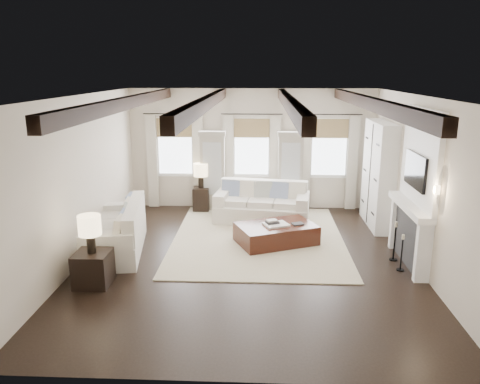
{
  "coord_description": "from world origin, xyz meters",
  "views": [
    {
      "loc": [
        0.25,
        -8.63,
        3.66
      ],
      "look_at": [
        -0.19,
        0.96,
        1.15
      ],
      "focal_mm": 35.0,
      "sensor_mm": 36.0,
      "label": 1
    }
  ],
  "objects_px": {
    "sofa_left": "(119,232)",
    "side_table_back": "(201,199)",
    "sofa_back": "(262,205)",
    "ottoman": "(276,234)",
    "side_table_front": "(93,268)"
  },
  "relations": [
    {
      "from": "sofa_back",
      "to": "side_table_back",
      "type": "bearing_deg",
      "value": 153.75
    },
    {
      "from": "sofa_back",
      "to": "side_table_back",
      "type": "distance_m",
      "value": 1.81
    },
    {
      "from": "sofa_left",
      "to": "side_table_back",
      "type": "relative_size",
      "value": 3.92
    },
    {
      "from": "ottoman",
      "to": "side_table_back",
      "type": "relative_size",
      "value": 2.58
    },
    {
      "from": "side_table_front",
      "to": "side_table_back",
      "type": "xyz_separation_m",
      "value": [
        1.33,
        4.53,
        0.02
      ]
    },
    {
      "from": "sofa_left",
      "to": "sofa_back",
      "type": "bearing_deg",
      "value": 35.89
    },
    {
      "from": "side_table_front",
      "to": "sofa_left",
      "type": "bearing_deg",
      "value": 90.54
    },
    {
      "from": "sofa_left",
      "to": "side_table_back",
      "type": "height_order",
      "value": "sofa_left"
    },
    {
      "from": "sofa_left",
      "to": "side_table_front",
      "type": "relative_size",
      "value": 4.14
    },
    {
      "from": "sofa_back",
      "to": "sofa_left",
      "type": "height_order",
      "value": "sofa_left"
    },
    {
      "from": "sofa_back",
      "to": "sofa_left",
      "type": "relative_size",
      "value": 0.97
    },
    {
      "from": "side_table_front",
      "to": "side_table_back",
      "type": "bearing_deg",
      "value": 73.61
    },
    {
      "from": "sofa_left",
      "to": "ottoman",
      "type": "bearing_deg",
      "value": 10.09
    },
    {
      "from": "sofa_back",
      "to": "ottoman",
      "type": "bearing_deg",
      "value": -79.16
    },
    {
      "from": "side_table_front",
      "to": "side_table_back",
      "type": "distance_m",
      "value": 4.73
    }
  ]
}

